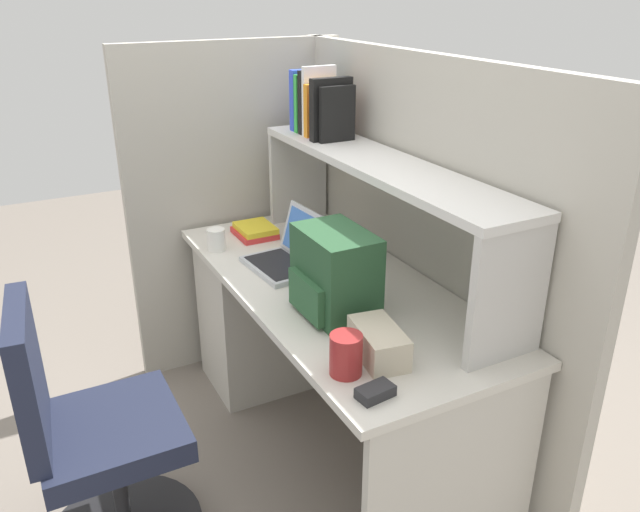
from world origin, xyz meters
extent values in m
plane|color=slate|center=(0.00, 0.00, 0.00)|extent=(8.00, 8.00, 0.00)
cube|color=beige|center=(0.00, 0.00, 0.71)|extent=(1.60, 0.70, 0.03)
cube|color=beige|center=(-0.55, 0.00, 0.35)|extent=(0.40, 0.64, 0.70)
cube|color=beige|center=(0.78, 0.00, 0.35)|extent=(0.03, 0.64, 0.70)
cube|color=#B2ADA0|center=(0.00, 0.38, 0.78)|extent=(1.84, 0.05, 1.55)
cube|color=#B2ADA0|center=(-0.85, -0.05, 0.78)|extent=(0.05, 1.06, 1.55)
cube|color=beige|center=(-0.70, 0.20, 0.94)|extent=(0.03, 0.28, 0.42)
cube|color=beige|center=(0.70, 0.20, 0.94)|extent=(0.03, 0.28, 0.42)
cube|color=silver|center=(0.00, 0.20, 1.17)|extent=(1.44, 0.28, 0.03)
cube|color=blue|center=(-0.60, 0.20, 1.31)|extent=(0.04, 0.16, 0.26)
cube|color=green|center=(-0.56, 0.19, 1.30)|extent=(0.03, 0.14, 0.24)
cube|color=black|center=(-0.52, 0.19, 1.31)|extent=(0.03, 0.14, 0.26)
cube|color=white|center=(-0.49, 0.20, 1.32)|extent=(0.02, 0.15, 0.28)
cube|color=orange|center=(-0.45, 0.21, 1.29)|extent=(0.03, 0.18, 0.22)
cube|color=purple|center=(-0.41, 0.19, 1.28)|extent=(0.03, 0.14, 0.20)
cube|color=black|center=(-0.37, 0.19, 1.30)|extent=(0.04, 0.18, 0.25)
cube|color=black|center=(-0.33, 0.20, 1.29)|extent=(0.02, 0.15, 0.22)
cube|color=#B7BABF|center=(-0.21, -0.12, 0.74)|extent=(0.33, 0.24, 0.02)
cube|color=black|center=(-0.21, -0.13, 0.75)|extent=(0.29, 0.19, 0.00)
cube|color=#B7BABF|center=(-0.22, 0.00, 0.85)|extent=(0.31, 0.09, 0.20)
cube|color=#3F72CC|center=(-0.22, -0.01, 0.85)|extent=(0.28, 0.07, 0.16)
cube|color=#264C2D|center=(0.20, -0.10, 0.88)|extent=(0.30, 0.20, 0.29)
cube|color=#2B5734|center=(0.20, -0.20, 0.81)|extent=(0.22, 0.04, 0.13)
cube|color=#262628|center=(0.69, -0.24, 0.75)|extent=(0.07, 0.11, 0.03)
cylinder|color=white|center=(-0.51, -0.28, 0.78)|extent=(0.08, 0.08, 0.09)
cube|color=#BFB299|center=(0.52, -0.12, 0.78)|extent=(0.24, 0.15, 0.10)
cylinder|color=maroon|center=(0.55, -0.25, 0.79)|extent=(0.10, 0.10, 0.13)
cube|color=red|center=(-0.59, -0.07, 0.74)|extent=(0.20, 0.16, 0.02)
cube|color=yellow|center=(-0.59, -0.07, 0.77)|extent=(0.19, 0.15, 0.02)
cylinder|color=#262628|center=(0.13, -0.88, 0.24)|extent=(0.05, 0.05, 0.41)
cube|color=#1E2338|center=(0.13, -0.88, 0.45)|extent=(0.44, 0.44, 0.08)
cube|color=#1E2338|center=(0.11, -1.07, 0.71)|extent=(0.40, 0.09, 0.44)
camera|label=1|loc=(1.89, -1.04, 1.77)|focal=35.54mm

